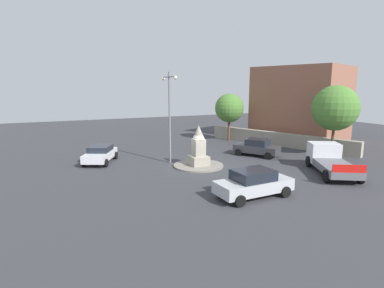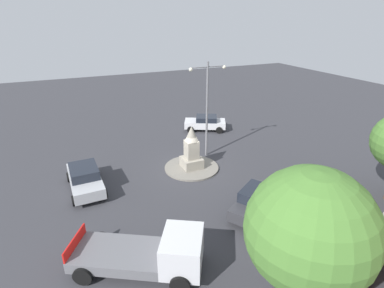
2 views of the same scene
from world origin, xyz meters
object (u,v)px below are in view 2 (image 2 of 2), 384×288
object	(u,v)px
car_dark_grey_parked_right	(257,201)
tree_near_wall	(310,230)
car_white_parked_left	(205,123)
monument	(192,150)
truck_white_waiting	(152,253)
car_silver_near_island	(85,178)
streetlamp	(207,101)

from	to	relation	value
car_dark_grey_parked_right	tree_near_wall	xyz separation A→B (m)	(2.82, 6.22, 3.53)
car_white_parked_left	monument	bearing A→B (deg)	56.72
car_dark_grey_parked_right	tree_near_wall	size ratio (longest dim) A/B	0.67
monument	truck_white_waiting	world-z (taller)	monument
monument	car_silver_near_island	distance (m)	7.40
monument	truck_white_waiting	distance (m)	9.72
monument	streetlamp	size ratio (longest dim) A/B	0.43
car_dark_grey_parked_right	car_silver_near_island	bearing A→B (deg)	-37.73
streetlamp	car_white_parked_left	bearing A→B (deg)	-115.58
monument	car_silver_near_island	size ratio (longest dim) A/B	0.70
monument	tree_near_wall	bearing A→B (deg)	82.52
streetlamp	car_dark_grey_parked_right	bearing A→B (deg)	84.10
streetlamp	tree_near_wall	distance (m)	14.77
car_silver_near_island	car_white_parked_left	xyz separation A→B (m)	(-11.86, -6.71, -0.07)
car_dark_grey_parked_right	monument	bearing A→B (deg)	-79.86
car_white_parked_left	tree_near_wall	bearing A→B (deg)	72.50
monument	tree_near_wall	world-z (taller)	tree_near_wall
streetlamp	car_dark_grey_parked_right	world-z (taller)	streetlamp
car_silver_near_island	truck_white_waiting	size ratio (longest dim) A/B	0.76
streetlamp	truck_white_waiting	distance (m)	12.70
streetlamp	car_silver_near_island	size ratio (longest dim) A/B	1.62
monument	car_dark_grey_parked_right	size ratio (longest dim) A/B	0.74
car_dark_grey_parked_right	truck_white_waiting	world-z (taller)	truck_white_waiting
car_dark_grey_parked_right	car_white_parked_left	size ratio (longest dim) A/B	1.00
streetlamp	car_white_parked_left	world-z (taller)	streetlamp
monument	car_white_parked_left	size ratio (longest dim) A/B	0.74
tree_near_wall	monument	bearing A→B (deg)	-97.48
car_silver_near_island	truck_white_waiting	distance (m)	8.41
car_silver_near_island	monument	bearing A→B (deg)	178.98
streetlamp	truck_white_waiting	size ratio (longest dim) A/B	1.23
car_white_parked_left	tree_near_wall	xyz separation A→B (m)	(6.15, 19.52, 3.59)
car_silver_near_island	tree_near_wall	size ratio (longest dim) A/B	0.71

